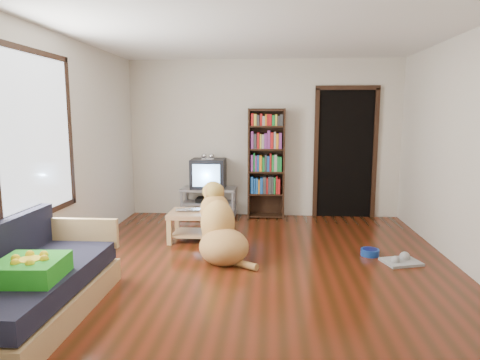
# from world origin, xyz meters

# --- Properties ---
(ground) EXTENTS (5.00, 5.00, 0.00)m
(ground) POSITION_xyz_m (0.00, 0.00, 0.00)
(ground) COLOR #511C0D
(ground) RESTS_ON ground
(ceiling) EXTENTS (5.00, 5.00, 0.00)m
(ceiling) POSITION_xyz_m (0.00, 0.00, 2.60)
(ceiling) COLOR white
(ceiling) RESTS_ON ground
(wall_back) EXTENTS (4.50, 0.00, 4.50)m
(wall_back) POSITION_xyz_m (0.00, 2.50, 1.30)
(wall_back) COLOR beige
(wall_back) RESTS_ON ground
(wall_front) EXTENTS (4.50, 0.00, 4.50)m
(wall_front) POSITION_xyz_m (0.00, -2.50, 1.30)
(wall_front) COLOR beige
(wall_front) RESTS_ON ground
(wall_left) EXTENTS (0.00, 5.00, 5.00)m
(wall_left) POSITION_xyz_m (-2.25, 0.00, 1.30)
(wall_left) COLOR beige
(wall_left) RESTS_ON ground
(wall_right) EXTENTS (0.00, 5.00, 5.00)m
(wall_right) POSITION_xyz_m (2.25, 0.00, 1.30)
(wall_right) COLOR beige
(wall_right) RESTS_ON ground
(green_cushion) EXTENTS (0.51, 0.51, 0.16)m
(green_cushion) POSITION_xyz_m (-1.75, -1.58, 0.50)
(green_cushion) COLOR green
(green_cushion) RESTS_ON sofa
(laptop) EXTENTS (0.41, 0.31, 0.03)m
(laptop) POSITION_xyz_m (-0.96, 0.90, 0.41)
(laptop) COLOR silver
(laptop) RESTS_ON coffee_table
(dog_bowl) EXTENTS (0.22, 0.22, 0.08)m
(dog_bowl) POSITION_xyz_m (1.34, 0.45, 0.04)
(dog_bowl) COLOR navy
(dog_bowl) RESTS_ON ground
(grey_rag) EXTENTS (0.47, 0.42, 0.03)m
(grey_rag) POSITION_xyz_m (1.64, 0.20, 0.01)
(grey_rag) COLOR gray
(grey_rag) RESTS_ON ground
(window) EXTENTS (0.03, 1.46, 1.70)m
(window) POSITION_xyz_m (-2.23, -0.50, 1.50)
(window) COLOR white
(window) RESTS_ON wall_left
(doorway) EXTENTS (1.03, 0.05, 2.19)m
(doorway) POSITION_xyz_m (1.35, 2.48, 1.12)
(doorway) COLOR black
(doorway) RESTS_ON wall_back
(tv_stand) EXTENTS (0.90, 0.45, 0.50)m
(tv_stand) POSITION_xyz_m (-0.90, 2.25, 0.27)
(tv_stand) COLOR #99999E
(tv_stand) RESTS_ON ground
(crt_tv) EXTENTS (0.55, 0.52, 0.58)m
(crt_tv) POSITION_xyz_m (-0.90, 2.27, 0.74)
(crt_tv) COLOR black
(crt_tv) RESTS_ON tv_stand
(bookshelf) EXTENTS (0.60, 0.30, 1.80)m
(bookshelf) POSITION_xyz_m (0.05, 2.34, 1.00)
(bookshelf) COLOR black
(bookshelf) RESTS_ON ground
(sofa) EXTENTS (0.80, 1.80, 0.80)m
(sofa) POSITION_xyz_m (-1.87, -1.38, 0.26)
(sofa) COLOR tan
(sofa) RESTS_ON ground
(coffee_table) EXTENTS (0.55, 0.55, 0.40)m
(coffee_table) POSITION_xyz_m (-0.96, 0.93, 0.28)
(coffee_table) COLOR tan
(coffee_table) RESTS_ON ground
(dog) EXTENTS (0.81, 1.02, 0.92)m
(dog) POSITION_xyz_m (-0.48, 0.25, 0.34)
(dog) COLOR #BA8E47
(dog) RESTS_ON ground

